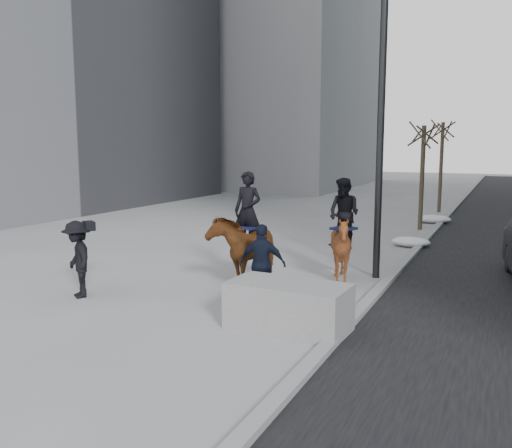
% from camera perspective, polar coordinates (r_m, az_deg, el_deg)
% --- Properties ---
extents(ground, '(120.00, 120.00, 0.00)m').
position_cam_1_polar(ground, '(12.66, -2.33, -7.45)').
color(ground, gray).
rests_on(ground, ground).
extents(curb, '(0.25, 90.00, 0.12)m').
position_cam_1_polar(curb, '(21.24, 17.70, -1.23)').
color(curb, gray).
rests_on(curb, ground).
extents(planter, '(2.29, 1.22, 0.89)m').
position_cam_1_polar(planter, '(10.26, 3.42, -8.66)').
color(planter, gray).
rests_on(planter, ground).
extents(tree_near, '(1.20, 1.20, 4.68)m').
position_cam_1_polar(tree_near, '(22.97, 17.10, 5.22)').
color(tree_near, '#362D1F').
rests_on(tree_near, ground).
extents(tree_far, '(1.20, 1.20, 5.09)m').
position_cam_1_polar(tree_far, '(29.33, 18.92, 6.13)').
color(tree_far, '#3D2D24').
rests_on(tree_far, ground).
extents(mounted_left, '(1.08, 2.21, 2.81)m').
position_cam_1_polar(mounted_left, '(13.21, -1.12, -2.13)').
color(mounted_left, '#512B10').
rests_on(mounted_left, ground).
extents(mounted_right, '(1.88, 1.97, 2.63)m').
position_cam_1_polar(mounted_right, '(13.76, 9.05, -1.76)').
color(mounted_right, '#481C0E').
rests_on(mounted_right, ground).
extents(feeder, '(1.09, 0.95, 1.75)m').
position_cam_1_polar(feeder, '(11.78, 0.68, -4.25)').
color(feeder, black).
rests_on(feeder, ground).
extents(camera_crew, '(1.30, 1.19, 1.75)m').
position_cam_1_polar(camera_crew, '(12.92, -18.25, -3.50)').
color(camera_crew, black).
rests_on(camera_crew, ground).
extents(lamppost, '(0.25, 1.01, 9.09)m').
position_cam_1_polar(lamppost, '(14.34, 13.19, 14.33)').
color(lamppost, black).
rests_on(lamppost, ground).
extents(snow_piles, '(1.44, 7.06, 0.37)m').
position_cam_1_polar(snow_piles, '(22.72, 17.46, -0.33)').
color(snow_piles, silver).
rests_on(snow_piles, ground).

